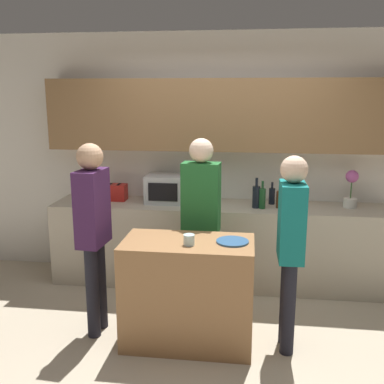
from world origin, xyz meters
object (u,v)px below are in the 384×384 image
Objects in this scene: bottle_0 at (256,196)px; cup_0 at (189,240)px; person_left at (93,223)px; person_center at (291,238)px; toaster at (115,192)px; potted_plant at (351,189)px; plate_on_island at (232,241)px; microwave at (171,189)px; bottle_2 at (272,196)px; person_right at (201,212)px; bottle_3 at (280,199)px; bottle_1 at (262,198)px.

bottle_0 is 3.58× the size of cup_0.
person_center is at bearing 92.48° from person_left.
toaster is 1.57m from bottle_0.
potted_plant is 1.52× the size of plate_on_island.
person_left is at bearing 87.51° from person_center.
cup_0 is at bearing -74.35° from microwave.
person_left reaches higher than plate_on_island.
person_center reaches higher than microwave.
bottle_2 is 2.01m from person_left.
person_right is (-1.48, -0.78, -0.09)m from potted_plant.
bottle_0 is 1.19m from plate_on_island.
toaster is at bearing 53.56° from person_center.
bottle_2 is at bearing 74.83° from plate_on_island.
person_left is 1.04× the size of person_center.
potted_plant is at bearing -3.07° from bottle_2.
bottle_2 is 2.72× the size of cup_0.
plate_on_island is at bearing -131.91° from potted_plant.
person_center reaches higher than plate_on_island.
bottle_0 is (-0.98, -0.14, -0.08)m from potted_plant.
toaster is 0.16× the size of person_left.
bottle_0 is at bearing -171.79° from potted_plant.
bottle_3 is at bearing -5.45° from microwave.
plate_on_island is 2.94× the size of cup_0.
bottle_0 is at bearing -132.58° from bottle_2.
person_left is (-1.17, 0.05, 0.09)m from plate_on_island.
plate_on_island is 0.62m from person_right.
toaster is 0.16× the size of person_right.
potted_plant is 0.75m from bottle_3.
person_left is 1.00× the size of person_right.
potted_plant is 1.68m from person_right.
cup_0 is at bearing -53.91° from toaster.
person_left reaches higher than microwave.
microwave is 0.33× the size of person_center.
microwave is at bearing 119.25° from plate_on_island.
microwave is 5.88× the size of cup_0.
person_center is at bearing -118.72° from potted_plant.
person_center is at bearing -77.62° from bottle_0.
person_left is (-1.36, -1.12, -0.02)m from bottle_0.
plate_on_island is at bearing -105.17° from bottle_2.
bottle_2 is at bearing 115.00° from bottle_3.
person_right is (-0.75, -0.66, 0.01)m from bottle_3.
toaster is at bearing 126.09° from cup_0.
cup_0 is (-0.77, -1.30, -0.05)m from bottle_3.
potted_plant is at bearing 0.05° from microwave.
potted_plant is 1.37× the size of bottle_1.
microwave is 2.13× the size of bottle_3.
person_right reaches higher than person_left.
potted_plant reaches higher than toaster.
toaster is 1.08× the size of bottle_2.
bottle_2 is at bearing 2.34° from microwave.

